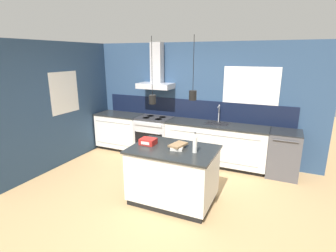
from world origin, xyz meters
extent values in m
plane|color=tan|center=(0.00, 0.00, 0.00)|extent=(16.00, 16.00, 0.00)
cube|color=navy|center=(0.00, 2.03, 1.30)|extent=(5.60, 0.06, 2.60)
cube|color=black|center=(0.00, 1.99, 1.12)|extent=(4.42, 0.02, 0.43)
cube|color=white|center=(1.25, 1.99, 1.62)|extent=(1.12, 0.01, 0.96)
cube|color=black|center=(1.25, 1.99, 1.62)|extent=(1.04, 0.01, 0.88)
cube|color=#B5B5BA|center=(-0.83, 1.77, 1.64)|extent=(0.80, 0.46, 0.12)
cube|color=#B5B5BA|center=(-0.83, 1.86, 2.15)|extent=(0.26, 0.20, 0.90)
cylinder|color=black|center=(0.02, -0.03, 2.16)|extent=(0.01, 0.01, 0.87)
cylinder|color=black|center=(0.02, -0.03, 1.66)|extent=(0.11, 0.11, 0.14)
sphere|color=#F9D18C|center=(0.02, -0.03, 1.66)|extent=(0.06, 0.06, 0.06)
cylinder|color=black|center=(0.69, -0.05, 2.22)|extent=(0.01, 0.01, 0.76)
cylinder|color=black|center=(0.69, -0.05, 1.77)|extent=(0.11, 0.11, 0.14)
sphere|color=#F9D18C|center=(0.69, -0.05, 1.77)|extent=(0.06, 0.06, 0.06)
cube|color=navy|center=(-2.43, 0.70, 1.30)|extent=(0.06, 3.80, 2.60)
cube|color=white|center=(-2.39, 0.55, 1.55)|extent=(0.01, 0.76, 0.88)
cube|color=black|center=(-2.39, 0.55, 1.55)|extent=(0.01, 0.68, 0.80)
cube|color=black|center=(-1.80, 1.72, 0.04)|extent=(1.09, 0.56, 0.09)
cube|color=silver|center=(-1.80, 1.69, 0.48)|extent=(1.12, 0.62, 0.79)
cube|color=gray|center=(-1.80, 1.38, 0.76)|extent=(0.99, 0.01, 0.01)
cube|color=gray|center=(-1.80, 1.38, 0.21)|extent=(0.99, 0.01, 0.01)
cube|color=#232626|center=(-1.80, 1.69, 0.90)|extent=(1.14, 0.64, 0.03)
cube|color=black|center=(0.64, 1.72, 0.04)|extent=(2.07, 0.56, 0.09)
cube|color=silver|center=(0.64, 1.69, 0.48)|extent=(2.14, 0.62, 0.79)
cube|color=gray|center=(0.64, 1.38, 0.76)|extent=(1.88, 0.01, 0.01)
cube|color=gray|center=(0.64, 1.38, 0.21)|extent=(1.88, 0.01, 0.01)
cube|color=#232626|center=(0.64, 1.69, 0.90)|extent=(2.16, 0.64, 0.03)
cube|color=#262628|center=(0.64, 1.74, 0.91)|extent=(0.48, 0.34, 0.01)
cylinder|color=#B5B5BA|center=(0.64, 1.87, 1.10)|extent=(0.02, 0.02, 0.37)
sphere|color=#B5B5BA|center=(0.64, 1.87, 1.28)|extent=(0.03, 0.03, 0.03)
cylinder|color=#B5B5BA|center=(0.64, 1.81, 1.26)|extent=(0.02, 0.12, 0.02)
cube|color=#B5B5BA|center=(-0.83, 1.69, 0.43)|extent=(0.80, 0.62, 0.87)
cube|color=black|center=(-0.83, 1.37, 0.40)|extent=(0.69, 0.02, 0.44)
cylinder|color=#B5B5BA|center=(-0.83, 1.35, 0.63)|extent=(0.60, 0.02, 0.02)
cube|color=#B5B5BA|center=(-0.83, 1.37, 0.82)|extent=(0.69, 0.02, 0.07)
cube|color=#2D2D30|center=(-0.83, 1.69, 0.89)|extent=(0.80, 0.60, 0.04)
cylinder|color=black|center=(-0.99, 1.80, 0.91)|extent=(0.17, 0.17, 0.00)
cylinder|color=black|center=(-0.67, 1.80, 0.91)|extent=(0.17, 0.17, 0.00)
cylinder|color=black|center=(-0.99, 1.58, 0.91)|extent=(0.17, 0.17, 0.00)
cylinder|color=black|center=(-0.67, 1.58, 0.91)|extent=(0.17, 0.17, 0.00)
cube|color=#4C4C51|center=(2.01, 1.69, 0.45)|extent=(0.58, 0.62, 0.89)
cube|color=black|center=(2.01, 1.69, 0.90)|extent=(0.58, 0.62, 0.02)
cylinder|color=#4C4C51|center=(2.01, 1.36, 0.82)|extent=(0.44, 0.02, 0.02)
cube|color=black|center=(0.39, -0.06, 0.04)|extent=(1.25, 0.86, 0.09)
cube|color=silver|center=(0.39, -0.06, 0.48)|extent=(1.30, 0.90, 0.79)
cube|color=#232626|center=(0.39, -0.06, 0.90)|extent=(1.35, 0.95, 0.03)
cylinder|color=silver|center=(0.76, -0.09, 1.04)|extent=(0.07, 0.07, 0.25)
cylinder|color=silver|center=(0.76, -0.09, 1.19)|extent=(0.03, 0.03, 0.06)
cylinder|color=#262628|center=(0.76, -0.09, 1.22)|extent=(0.03, 0.03, 0.01)
cube|color=silver|center=(0.45, -0.01, 0.93)|extent=(0.24, 0.34, 0.04)
cube|color=olive|center=(0.46, -0.01, 0.97)|extent=(0.25, 0.34, 0.03)
cube|color=red|center=(-0.06, -0.04, 0.96)|extent=(0.25, 0.20, 0.10)
cube|color=white|center=(-0.06, -0.14, 0.96)|extent=(0.15, 0.01, 0.05)
camera|label=1|loc=(1.90, -3.63, 2.34)|focal=28.00mm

